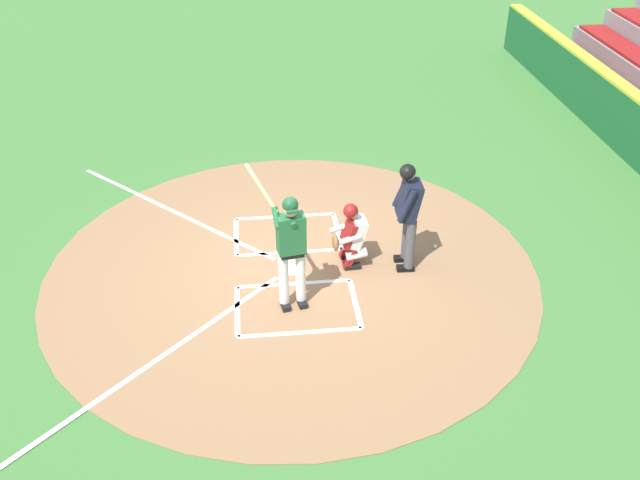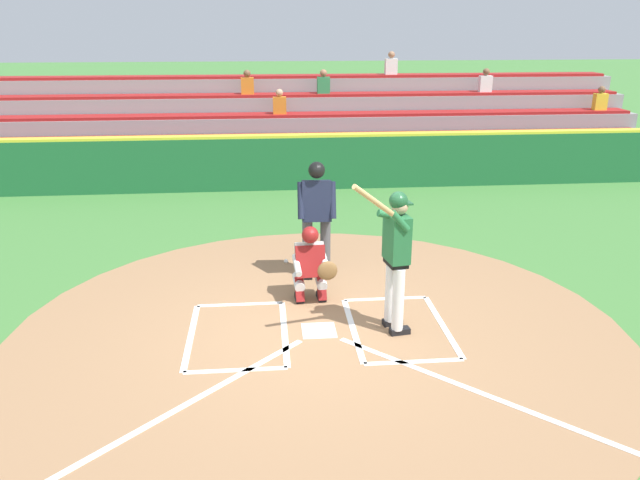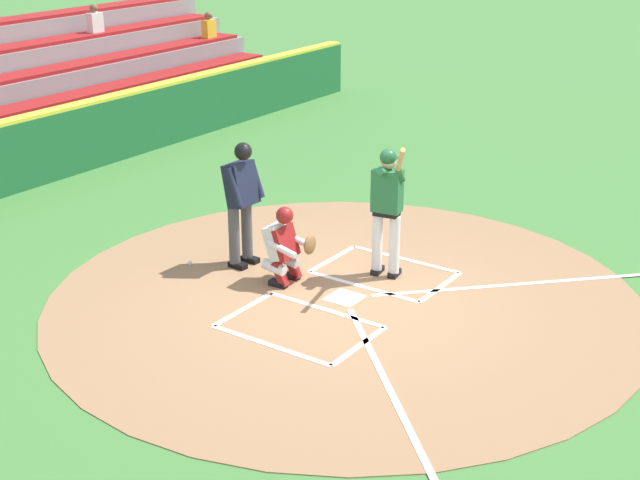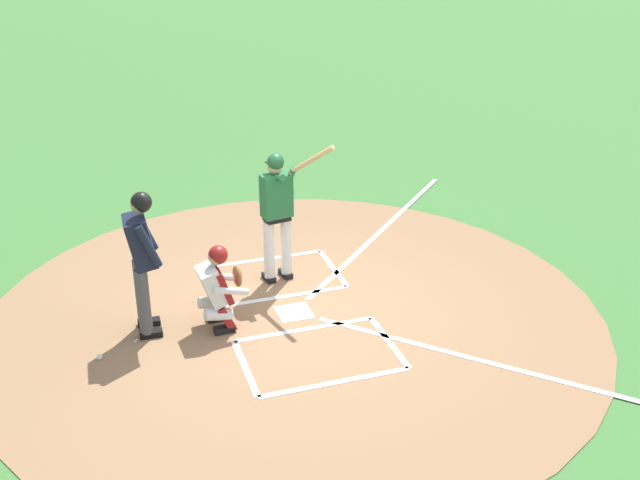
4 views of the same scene
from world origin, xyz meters
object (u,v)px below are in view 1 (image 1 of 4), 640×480
at_px(catcher, 351,234).
at_px(plate_umpire, 408,210).
at_px(baseball, 435,247).
at_px(batter, 290,244).

relative_size(catcher, plate_umpire, 0.61).
bearing_deg(catcher, baseball, -78.66).
relative_size(batter, plate_umpire, 1.14).
xyz_separation_m(batter, baseball, (1.29, -2.56, -1.06)).
distance_m(batter, catcher, 1.52).
xyz_separation_m(catcher, plate_umpire, (-0.16, -0.87, 0.49)).
relative_size(plate_umpire, baseball, 25.20).
relative_size(batter, baseball, 28.76).
relative_size(batter, catcher, 1.88).
bearing_deg(batter, plate_umpire, -66.52).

